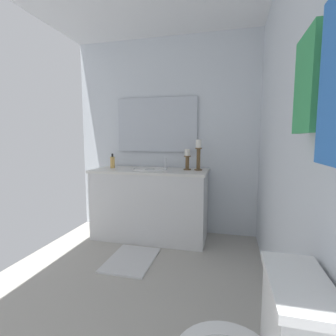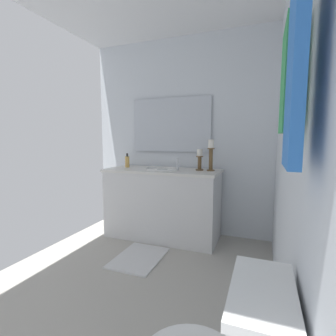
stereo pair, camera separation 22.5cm
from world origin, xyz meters
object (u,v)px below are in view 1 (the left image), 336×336
object	(u,v)px
vanity_cabinet	(150,204)
towel_near_vanity	(306,84)
mirror	(156,125)
towel_bar	(330,18)
sink_basin	(150,173)
soap_bottle	(113,162)
bath_mat	(131,260)
candle_holder_short	(187,159)
candle_holder_tall	(198,154)

from	to	relation	value
vanity_cabinet	towel_near_vanity	xyz separation A→B (m)	(1.72, 1.20, 0.99)
vanity_cabinet	towel_near_vanity	size ratio (longest dim) A/B	3.63
mirror	towel_bar	world-z (taller)	mirror
sink_basin	soap_bottle	distance (m)	0.52
mirror	bath_mat	xyz separation A→B (m)	(0.91, -0.00, -1.37)
mirror	soap_bottle	distance (m)	0.73
vanity_cabinet	candle_holder_short	distance (m)	0.70
vanity_cabinet	soap_bottle	distance (m)	0.71
vanity_cabinet	mirror	bearing A→B (deg)	179.99
vanity_cabinet	mirror	size ratio (longest dim) A/B	1.32
towel_near_vanity	bath_mat	bearing A→B (deg)	-132.48
soap_bottle	mirror	bearing A→B (deg)	115.50
mirror	towel_near_vanity	size ratio (longest dim) A/B	2.75
mirror	towel_near_vanity	distance (m)	2.34
mirror	candle_holder_tall	distance (m)	0.70
towel_bar	mirror	bearing A→B (deg)	-150.53
vanity_cabinet	soap_bottle	xyz separation A→B (m)	(-0.04, -0.51, 0.49)
candle_holder_tall	bath_mat	world-z (taller)	candle_holder_tall
vanity_cabinet	sink_basin	bearing A→B (deg)	90.00
candle_holder_short	towel_near_vanity	size ratio (longest dim) A/B	0.65
towel_bar	towel_near_vanity	xyz separation A→B (m)	(-0.15, -0.02, -0.17)
candle_holder_tall	soap_bottle	size ratio (longest dim) A/B	1.98
towel_bar	bath_mat	distance (m)	2.35
candle_holder_tall	towel_near_vanity	world-z (taller)	towel_near_vanity
soap_bottle	bath_mat	size ratio (longest dim) A/B	0.30
soap_bottle	candle_holder_tall	bearing A→B (deg)	91.44
candle_holder_tall	soap_bottle	xyz separation A→B (m)	(0.03, -1.07, -0.12)
towel_bar	towel_near_vanity	world-z (taller)	towel_near_vanity
mirror	candle_holder_short	bearing A→B (deg)	64.34
towel_near_vanity	candle_holder_tall	bearing A→B (deg)	-160.55
candle_holder_tall	candle_holder_short	bearing A→B (deg)	-91.74
soap_bottle	bath_mat	xyz separation A→B (m)	(0.66, 0.51, -0.90)
candle_holder_tall	towel_near_vanity	distance (m)	1.94
vanity_cabinet	candle_holder_short	xyz separation A→B (m)	(-0.07, 0.44, 0.54)
sink_basin	bath_mat	distance (m)	1.01
vanity_cabinet	sink_basin	size ratio (longest dim) A/B	3.42
mirror	bath_mat	size ratio (longest dim) A/B	1.74
candle_holder_short	soap_bottle	world-z (taller)	candle_holder_short
candle_holder_tall	sink_basin	bearing A→B (deg)	-83.37
vanity_cabinet	candle_holder_tall	world-z (taller)	candle_holder_tall
towel_near_vanity	soap_bottle	bearing A→B (deg)	-135.95
vanity_cabinet	candle_holder_short	bearing A→B (deg)	99.08
mirror	bath_mat	bearing A→B (deg)	-0.00
mirror	sink_basin	bearing A→B (deg)	0.20
candle_holder_short	towel_near_vanity	distance (m)	2.00
soap_bottle	candle_holder_short	bearing A→B (deg)	91.88
vanity_cabinet	towel_bar	world-z (taller)	towel_bar
sink_basin	towel_near_vanity	distance (m)	2.19
towel_bar	candle_holder_tall	bearing A→B (deg)	-161.49
towel_near_vanity	towel_bar	bearing A→B (deg)	6.76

